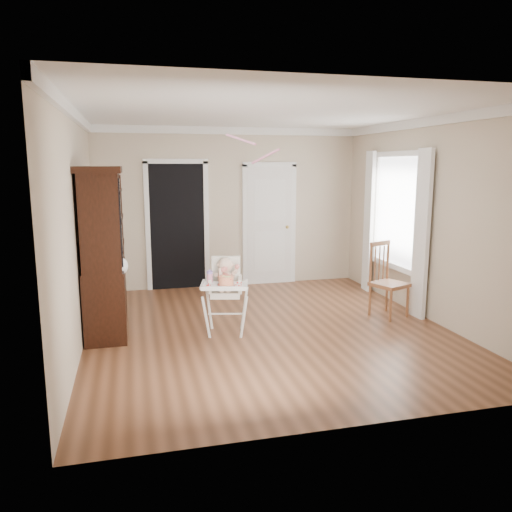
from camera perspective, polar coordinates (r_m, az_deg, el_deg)
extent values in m
plane|color=#56321D|center=(6.47, 1.39, -8.37)|extent=(5.00, 5.00, 0.00)
plane|color=white|center=(6.16, 1.50, 16.16)|extent=(5.00, 5.00, 0.00)
plane|color=beige|center=(8.59, -3.02, 5.49)|extent=(4.50, 0.00, 4.50)
plane|color=beige|center=(5.98, -19.84, 2.76)|extent=(0.00, 5.00, 5.00)
plane|color=beige|center=(7.11, 19.26, 3.90)|extent=(0.00, 5.00, 5.00)
cube|color=black|center=(8.48, -8.97, 3.28)|extent=(0.90, 0.03, 2.10)
cube|color=white|center=(8.45, -12.28, 3.14)|extent=(0.08, 0.05, 2.18)
cube|color=white|center=(8.54, -5.68, 3.39)|extent=(0.08, 0.05, 2.18)
cube|color=white|center=(8.42, -9.18, 10.66)|extent=(1.06, 0.05, 0.08)
cube|color=white|center=(8.76, 1.53, 3.46)|extent=(0.80, 0.05, 2.05)
cube|color=white|center=(8.66, -1.28, 3.38)|extent=(0.08, 0.05, 2.13)
cube|color=white|center=(8.89, 4.26, 3.54)|extent=(0.08, 0.05, 2.13)
sphere|color=gold|center=(8.82, 3.60, 3.32)|extent=(0.06, 0.06, 0.06)
cube|color=white|center=(7.77, 15.93, 4.96)|extent=(0.02, 1.20, 1.60)
cube|color=white|center=(7.73, 16.12, 11.17)|extent=(0.06, 1.36, 0.08)
cube|color=white|center=(7.09, 18.40, 2.31)|extent=(0.08, 0.28, 2.30)
cube|color=white|center=(8.44, 12.75, 3.79)|extent=(0.08, 0.28, 2.30)
cylinder|color=white|center=(6.08, -5.72, -7.08)|extent=(0.13, 0.10, 0.56)
cylinder|color=white|center=(6.06, -1.42, -7.11)|extent=(0.10, 0.14, 0.56)
cylinder|color=white|center=(6.48, -5.38, -5.99)|extent=(0.10, 0.14, 0.56)
cylinder|color=white|center=(6.46, -1.35, -6.00)|extent=(0.13, 0.10, 0.56)
cylinder|color=white|center=(6.22, -3.49, -6.62)|extent=(0.43, 0.12, 0.02)
cube|color=silver|center=(6.20, -3.49, -4.24)|extent=(0.43, 0.41, 0.08)
cube|color=silver|center=(6.18, -5.17, -3.22)|extent=(0.11, 0.32, 0.17)
cube|color=silver|center=(6.16, -1.84, -3.22)|extent=(0.11, 0.32, 0.17)
cube|color=silver|center=(6.30, -3.44, -1.88)|extent=(0.36, 0.14, 0.41)
cube|color=white|center=(5.94, -3.63, -3.42)|extent=(0.60, 0.49, 0.03)
cube|color=white|center=(5.76, -3.73, -3.68)|extent=(0.52, 0.15, 0.04)
ellipsoid|color=beige|center=(6.19, -3.49, -2.92)|extent=(0.24, 0.21, 0.26)
sphere|color=beige|center=(6.14, -3.52, -1.04)|extent=(0.21, 0.21, 0.18)
sphere|color=red|center=(6.12, -3.53, -2.55)|extent=(0.13, 0.13, 0.13)
sphere|color=red|center=(6.08, -3.77, -1.57)|extent=(0.07, 0.07, 0.07)
sphere|color=red|center=(6.07, -2.17, -1.22)|extent=(0.06, 0.06, 0.06)
cylinder|color=silver|center=(5.93, -3.44, -3.29)|extent=(0.23, 0.23, 0.01)
cylinder|color=red|center=(5.92, -3.44, -2.81)|extent=(0.17, 0.17, 0.10)
cylinder|color=#F2E08C|center=(5.89, -3.27, -2.44)|extent=(0.08, 0.08, 0.02)
cylinder|color=pink|center=(6.06, -5.30, -2.51)|extent=(0.07, 0.07, 0.11)
cylinder|color=#8B6FC2|center=(6.04, -5.31, -1.86)|extent=(0.07, 0.07, 0.03)
cone|color=#8B6FC2|center=(6.04, -5.32, -1.54)|extent=(0.02, 0.02, 0.04)
cube|color=black|center=(6.52, -16.73, -4.74)|extent=(0.48, 1.15, 0.86)
cube|color=black|center=(6.34, -17.21, 4.06)|extent=(0.44, 1.15, 1.15)
cube|color=black|center=(6.04, -15.17, 3.87)|extent=(0.02, 0.50, 1.00)
cube|color=black|center=(6.61, -15.09, 4.41)|extent=(0.02, 0.50, 1.00)
cube|color=black|center=(6.31, -17.50, 9.41)|extent=(0.52, 1.22, 0.08)
ellipsoid|color=white|center=(6.08, -15.30, -1.12)|extent=(0.19, 0.15, 0.21)
cube|color=brown|center=(7.14, 15.00, -3.17)|extent=(0.55, 0.55, 0.05)
cylinder|color=brown|center=(6.95, 15.13, -5.47)|extent=(0.04, 0.04, 0.45)
cylinder|color=brown|center=(7.23, 16.93, -4.95)|extent=(0.04, 0.04, 0.45)
cylinder|color=brown|center=(7.17, 12.88, -4.88)|extent=(0.04, 0.04, 0.45)
cylinder|color=brown|center=(7.44, 14.71, -4.41)|extent=(0.04, 0.04, 0.45)
cylinder|color=brown|center=(7.06, 12.98, -0.82)|extent=(0.04, 0.04, 0.58)
cylinder|color=brown|center=(7.33, 14.83, -0.48)|extent=(0.04, 0.04, 0.58)
cube|color=brown|center=(7.15, 14.01, 1.40)|extent=(0.37, 0.18, 0.06)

